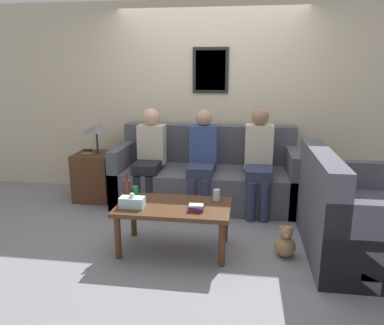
{
  "coord_description": "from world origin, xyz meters",
  "views": [
    {
      "loc": [
        0.49,
        -4.12,
        1.75
      ],
      "look_at": [
        -0.08,
        -0.16,
        0.72
      ],
      "focal_mm": 35.0,
      "sensor_mm": 36.0,
      "label": 1
    }
  ],
  "objects_px": {
    "couch_side": "(352,220)",
    "person_middle": "(202,156)",
    "drinking_glass": "(217,195)",
    "coffee_table": "(174,211)",
    "person_right": "(259,157)",
    "couch_main": "(206,178)",
    "teddy_bear": "(285,243)",
    "person_left": "(150,153)",
    "wine_bottle": "(127,189)"
  },
  "relations": [
    {
      "from": "couch_main",
      "to": "couch_side",
      "type": "height_order",
      "value": "same"
    },
    {
      "from": "couch_main",
      "to": "person_left",
      "type": "bearing_deg",
      "value": -166.64
    },
    {
      "from": "coffee_table",
      "to": "drinking_glass",
      "type": "distance_m",
      "value": 0.46
    },
    {
      "from": "coffee_table",
      "to": "drinking_glass",
      "type": "relative_size",
      "value": 9.91
    },
    {
      "from": "drinking_glass",
      "to": "teddy_bear",
      "type": "bearing_deg",
      "value": -15.12
    },
    {
      "from": "teddy_bear",
      "to": "couch_side",
      "type": "bearing_deg",
      "value": 14.45
    },
    {
      "from": "coffee_table",
      "to": "person_left",
      "type": "relative_size",
      "value": 0.88
    },
    {
      "from": "coffee_table",
      "to": "person_right",
      "type": "xyz_separation_m",
      "value": [
        0.83,
        1.18,
        0.29
      ]
    },
    {
      "from": "person_left",
      "to": "teddy_bear",
      "type": "bearing_deg",
      "value": -36.78
    },
    {
      "from": "person_left",
      "to": "teddy_bear",
      "type": "height_order",
      "value": "person_left"
    },
    {
      "from": "couch_main",
      "to": "drinking_glass",
      "type": "distance_m",
      "value": 1.22
    },
    {
      "from": "wine_bottle",
      "to": "drinking_glass",
      "type": "distance_m",
      "value": 0.89
    },
    {
      "from": "couch_side",
      "to": "person_middle",
      "type": "height_order",
      "value": "person_middle"
    },
    {
      "from": "wine_bottle",
      "to": "person_right",
      "type": "xyz_separation_m",
      "value": [
        1.31,
        1.1,
        0.11
      ]
    },
    {
      "from": "wine_bottle",
      "to": "drinking_glass",
      "type": "relative_size",
      "value": 2.62
    },
    {
      "from": "wine_bottle",
      "to": "person_right",
      "type": "distance_m",
      "value": 1.71
    },
    {
      "from": "drinking_glass",
      "to": "person_middle",
      "type": "bearing_deg",
      "value": 104.59
    },
    {
      "from": "couch_main",
      "to": "couch_side",
      "type": "relative_size",
      "value": 1.6
    },
    {
      "from": "couch_main",
      "to": "person_middle",
      "type": "bearing_deg",
      "value": -97.9
    },
    {
      "from": "drinking_glass",
      "to": "teddy_bear",
      "type": "relative_size",
      "value": 0.35
    },
    {
      "from": "coffee_table",
      "to": "teddy_bear",
      "type": "distance_m",
      "value": 1.1
    },
    {
      "from": "couch_main",
      "to": "drinking_glass",
      "type": "bearing_deg",
      "value": -79.0
    },
    {
      "from": "couch_side",
      "to": "person_middle",
      "type": "bearing_deg",
      "value": 56.91
    },
    {
      "from": "couch_side",
      "to": "person_middle",
      "type": "distance_m",
      "value": 1.88
    },
    {
      "from": "person_left",
      "to": "person_middle",
      "type": "xyz_separation_m",
      "value": [
        0.68,
        -0.03,
        -0.01
      ]
    },
    {
      "from": "couch_main",
      "to": "person_right",
      "type": "bearing_deg",
      "value": -17.23
    },
    {
      "from": "person_middle",
      "to": "person_right",
      "type": "distance_m",
      "value": 0.69
    },
    {
      "from": "person_right",
      "to": "teddy_bear",
      "type": "bearing_deg",
      "value": -78.47
    },
    {
      "from": "teddy_bear",
      "to": "couch_main",
      "type": "bearing_deg",
      "value": 123.32
    },
    {
      "from": "wine_bottle",
      "to": "teddy_bear",
      "type": "xyz_separation_m",
      "value": [
        1.55,
        -0.07,
        -0.44
      ]
    },
    {
      "from": "wine_bottle",
      "to": "teddy_bear",
      "type": "relative_size",
      "value": 0.92
    },
    {
      "from": "couch_side",
      "to": "coffee_table",
      "type": "bearing_deg",
      "value": 95.92
    },
    {
      "from": "couch_main",
      "to": "coffee_table",
      "type": "bearing_deg",
      "value": -96.78
    },
    {
      "from": "drinking_glass",
      "to": "teddy_bear",
      "type": "xyz_separation_m",
      "value": [
        0.67,
        -0.18,
        -0.38
      ]
    },
    {
      "from": "drinking_glass",
      "to": "person_left",
      "type": "relative_size",
      "value": 0.09
    },
    {
      "from": "person_left",
      "to": "wine_bottle",
      "type": "bearing_deg",
      "value": -86.89
    },
    {
      "from": "coffee_table",
      "to": "teddy_bear",
      "type": "bearing_deg",
      "value": 0.76
    },
    {
      "from": "wine_bottle",
      "to": "couch_main",
      "type": "bearing_deg",
      "value": 63.68
    },
    {
      "from": "couch_side",
      "to": "couch_main",
      "type": "bearing_deg",
      "value": 51.63
    },
    {
      "from": "couch_side",
      "to": "drinking_glass",
      "type": "relative_size",
      "value": 13.22
    },
    {
      "from": "coffee_table",
      "to": "person_right",
      "type": "distance_m",
      "value": 1.47
    },
    {
      "from": "couch_main",
      "to": "coffee_table",
      "type": "height_order",
      "value": "couch_main"
    },
    {
      "from": "drinking_glass",
      "to": "person_right",
      "type": "xyz_separation_m",
      "value": [
        0.43,
        0.98,
        0.17
      ]
    },
    {
      "from": "wine_bottle",
      "to": "person_left",
      "type": "distance_m",
      "value": 1.14
    },
    {
      "from": "person_middle",
      "to": "couch_side",
      "type": "bearing_deg",
      "value": -33.09
    },
    {
      "from": "coffee_table",
      "to": "person_middle",
      "type": "height_order",
      "value": "person_middle"
    },
    {
      "from": "person_right",
      "to": "teddy_bear",
      "type": "distance_m",
      "value": 1.31
    },
    {
      "from": "couch_main",
      "to": "drinking_glass",
      "type": "xyz_separation_m",
      "value": [
        0.23,
        -1.19,
        0.18
      ]
    },
    {
      "from": "coffee_table",
      "to": "person_right",
      "type": "bearing_deg",
      "value": 54.92
    },
    {
      "from": "coffee_table",
      "to": "person_right",
      "type": "height_order",
      "value": "person_right"
    }
  ]
}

